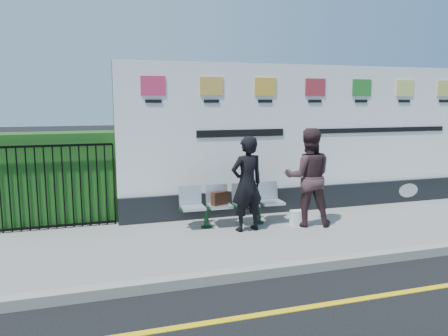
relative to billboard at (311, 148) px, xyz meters
The scene contains 12 objects.
ground 4.13m from the billboard, 97.40° to the right, with size 80.00×80.00×0.00m, color black.
pavement 1.98m from the billboard, 110.32° to the right, with size 14.00×3.00×0.12m, color gray.
kerb 3.19m from the billboard, 99.95° to the right, with size 14.00×0.18×0.14m, color gray.
yellow_line 4.13m from the billboard, 97.40° to the right, with size 14.00×0.10×0.01m, color yellow.
billboard is the anchor object (origin of this frame).
hedge 5.11m from the billboard, behind, with size 2.35×0.70×1.70m, color #1D5218.
railing 5.10m from the billboard, behind, with size 2.05×0.06×1.54m, color black, non-canonical shape.
bench 2.38m from the billboard, 159.55° to the right, with size 1.92×0.51×0.41m, color silver, non-canonical shape.
woman_left 2.20m from the billboard, 149.18° to the right, with size 0.61×0.40×1.68m, color black.
woman_right 1.35m from the billboard, 120.68° to the right, with size 0.87×0.68×1.80m, color #3A2629.
handbag_brown 2.47m from the billboard, 161.86° to the right, with size 0.31×0.13×0.24m, color black.
carrier_bag_white 1.80m from the billboard, 126.95° to the right, with size 0.28×0.17×0.28m, color white.
Camera 1 is at (-3.98, -4.29, 2.40)m, focal length 35.00 mm.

